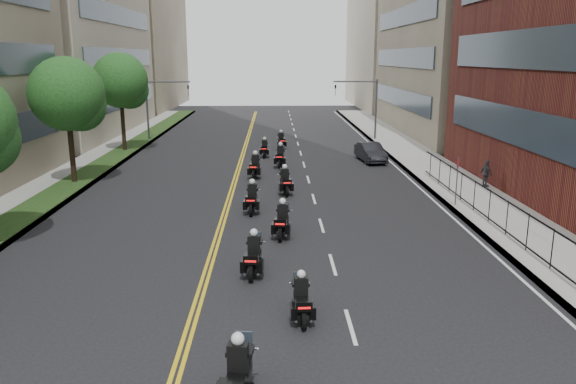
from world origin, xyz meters
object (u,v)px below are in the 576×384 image
at_px(motorcycle_3, 282,222).
at_px(parked_sedan, 371,152).
at_px(pedestrian_c, 486,173).
at_px(motorcycle_8, 265,149).
at_px(motorcycle_6, 255,167).
at_px(motorcycle_4, 252,199).
at_px(motorcycle_9, 281,141).
at_px(motorcycle_2, 254,257).
at_px(motorcycle_0, 237,379).
at_px(motorcycle_1, 301,301).
at_px(motorcycle_5, 285,182).
at_px(motorcycle_7, 280,157).

relative_size(motorcycle_3, parked_sedan, 0.54).
height_order(motorcycle_3, pedestrian_c, pedestrian_c).
distance_m(motorcycle_3, motorcycle_8, 19.92).
bearing_deg(motorcycle_6, motorcycle_4, -83.42).
bearing_deg(motorcycle_4, motorcycle_9, 87.72).
height_order(motorcycle_2, motorcycle_3, motorcycle_3).
bearing_deg(pedestrian_c, motorcycle_8, 32.93).
xyz_separation_m(motorcycle_0, motorcycle_4, (-0.24, 16.11, -0.02)).
bearing_deg(motorcycle_3, motorcycle_8, 100.31).
relative_size(motorcycle_1, motorcycle_8, 0.97).
height_order(motorcycle_3, motorcycle_8, motorcycle_3).
height_order(motorcycle_0, motorcycle_4, motorcycle_0).
distance_m(motorcycle_0, motorcycle_5, 20.02).
height_order(motorcycle_0, pedestrian_c, motorcycle_0).
bearing_deg(motorcycle_5, motorcycle_9, 84.16).
relative_size(motorcycle_2, pedestrian_c, 1.43).
distance_m(motorcycle_5, parked_sedan, 11.94).
bearing_deg(motorcycle_8, motorcycle_4, -88.82).
bearing_deg(parked_sedan, motorcycle_0, -111.85).
distance_m(motorcycle_4, motorcycle_7, 12.03).
xyz_separation_m(motorcycle_1, motorcycle_9, (-0.13, 31.77, 0.03)).
height_order(motorcycle_0, motorcycle_2, motorcycle_0).
xyz_separation_m(motorcycle_5, motorcycle_6, (-1.83, 4.45, 0.02)).
bearing_deg(motorcycle_2, motorcycle_4, 97.36).
bearing_deg(motorcycle_9, motorcycle_3, -97.13).
xyz_separation_m(motorcycle_6, parked_sedan, (8.41, 5.52, 0.00)).
height_order(motorcycle_5, motorcycle_9, motorcycle_5).
bearing_deg(motorcycle_4, motorcycle_8, 91.33).
distance_m(motorcycle_7, pedestrian_c, 14.01).
relative_size(motorcycle_5, parked_sedan, 0.55).
height_order(motorcycle_1, parked_sedan, motorcycle_1).
distance_m(motorcycle_0, motorcycle_4, 16.11).
height_order(motorcycle_4, parked_sedan, motorcycle_4).
height_order(motorcycle_9, parked_sedan, motorcycle_9).
bearing_deg(motorcycle_6, parked_sedan, 39.18).
xyz_separation_m(motorcycle_0, motorcycle_6, (-0.34, 24.41, 0.00)).
relative_size(motorcycle_8, parked_sedan, 0.50).
distance_m(motorcycle_3, motorcycle_4, 4.19).
relative_size(motorcycle_1, pedestrian_c, 1.30).
bearing_deg(motorcycle_1, motorcycle_5, 87.99).
bearing_deg(motorcycle_5, motorcycle_4, -119.92).
height_order(motorcycle_1, motorcycle_3, motorcycle_3).
bearing_deg(motorcycle_0, motorcycle_2, 96.23).
relative_size(motorcycle_4, motorcycle_9, 1.07).
bearing_deg(parked_sedan, pedestrian_c, -66.67).
height_order(motorcycle_3, motorcycle_4, motorcycle_4).
bearing_deg(motorcycle_5, motorcycle_6, 106.59).
bearing_deg(pedestrian_c, motorcycle_3, 108.82).
relative_size(motorcycle_0, motorcycle_6, 1.00).
bearing_deg(motorcycle_1, motorcycle_3, 90.60).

